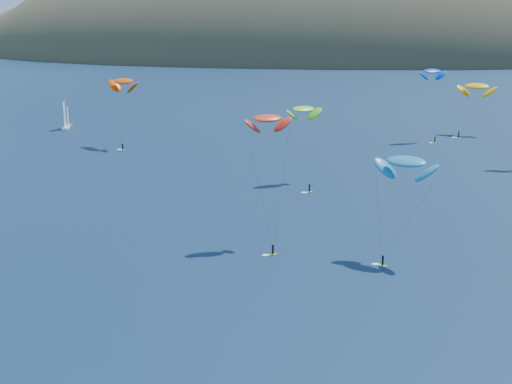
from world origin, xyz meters
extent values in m
ellipsoid|color=#3D3526|center=(20.00, 560.00, -12.60)|extent=(600.00, 300.00, 210.00)
ellipsoid|color=#3D3526|center=(-140.00, 590.00, -7.20)|extent=(340.00, 240.00, 120.00)
cube|color=silver|center=(-75.69, 189.80, 0.34)|extent=(3.29, 7.60, 0.88)
cylinder|color=silver|center=(-75.69, 190.29, 5.50)|extent=(0.14, 0.14, 10.31)
cube|color=#CFE219|center=(-47.07, 156.29, 0.05)|extent=(1.63, 1.28, 0.09)
cylinder|color=black|center=(-47.07, 156.29, 1.07)|extent=(0.38, 0.38, 1.75)
sphere|color=#8C6047|center=(-47.07, 156.29, 2.09)|extent=(0.29, 0.29, 0.29)
ellipsoid|color=#F94300|center=(-48.06, 163.85, 19.09)|extent=(11.87, 10.09, 6.06)
cube|color=#CFE219|center=(7.46, 114.33, 0.04)|extent=(1.55, 1.16, 0.08)
cylinder|color=black|center=(7.46, 114.33, 1.01)|extent=(0.36, 0.36, 1.64)
sphere|color=#8C6047|center=(7.46, 114.33, 1.96)|extent=(0.28, 0.28, 0.28)
ellipsoid|color=#6FDC1B|center=(5.65, 125.54, 17.22)|extent=(9.56, 7.86, 4.85)
cube|color=#CFE219|center=(44.64, 175.95, 0.04)|extent=(1.52, 1.00, 0.08)
cylinder|color=black|center=(44.64, 175.95, 0.97)|extent=(0.35, 0.35, 1.58)
sphere|color=#8C6047|center=(44.64, 175.95, 1.89)|extent=(0.27, 0.27, 0.27)
ellipsoid|color=#0044C5|center=(43.36, 180.86, 21.17)|extent=(9.78, 7.44, 4.95)
cube|color=#CFE219|center=(20.12, 68.97, 0.04)|extent=(1.47, 0.99, 0.08)
cylinder|color=black|center=(20.12, 68.97, 0.94)|extent=(0.34, 0.34, 1.53)
sphere|color=#8C6047|center=(20.12, 68.97, 1.82)|extent=(0.26, 0.26, 0.26)
ellipsoid|color=#1A74AB|center=(23.64, 73.98, 16.40)|extent=(11.23, 8.67, 5.68)
cube|color=#CFE219|center=(1.93, 72.59, 0.04)|extent=(1.51, 0.96, 0.08)
cylinder|color=black|center=(1.93, 72.59, 0.96)|extent=(0.34, 0.34, 1.56)
sphere|color=#8C6047|center=(1.93, 72.59, 1.87)|extent=(0.26, 0.26, 0.26)
ellipsoid|color=red|center=(0.34, 80.52, 22.14)|extent=(8.82, 6.55, 4.47)
cube|color=#CFE219|center=(53.36, 184.59, 0.05)|extent=(1.71, 0.96, 0.09)
cylinder|color=black|center=(53.36, 184.59, 1.08)|extent=(0.39, 0.39, 1.76)
sphere|color=#8C6047|center=(53.36, 184.59, 2.10)|extent=(0.29, 0.29, 0.29)
ellipsoid|color=#FBAF00|center=(59.53, 192.89, 15.42)|extent=(12.69, 8.71, 6.47)
camera|label=1|loc=(9.15, -41.53, 41.79)|focal=50.00mm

